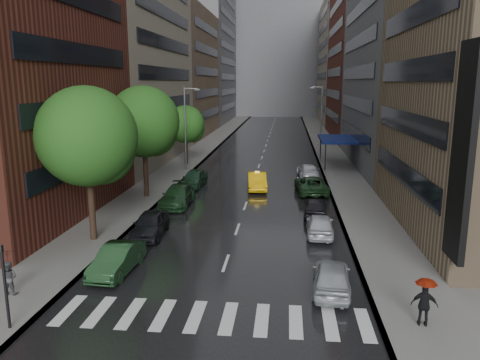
% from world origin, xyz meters
% --- Properties ---
extents(ground, '(220.00, 220.00, 0.00)m').
position_xyz_m(ground, '(0.00, 0.00, 0.00)').
color(ground, gray).
rests_on(ground, ground).
extents(road, '(14.00, 140.00, 0.01)m').
position_xyz_m(road, '(0.00, 50.00, 0.01)').
color(road, black).
rests_on(road, ground).
extents(sidewalk_left, '(4.00, 140.00, 0.15)m').
position_xyz_m(sidewalk_left, '(-9.00, 50.00, 0.07)').
color(sidewalk_left, gray).
rests_on(sidewalk_left, ground).
extents(sidewalk_right, '(4.00, 140.00, 0.15)m').
position_xyz_m(sidewalk_right, '(9.00, 50.00, 0.07)').
color(sidewalk_right, gray).
rests_on(sidewalk_right, ground).
extents(crosswalk, '(13.15, 2.80, 0.01)m').
position_xyz_m(crosswalk, '(0.20, -2.00, 0.01)').
color(crosswalk, silver).
rests_on(crosswalk, ground).
extents(buildings_left, '(8.00, 108.00, 38.00)m').
position_xyz_m(buildings_left, '(-15.00, 58.79, 15.99)').
color(buildings_left, maroon).
rests_on(buildings_left, ground).
extents(buildings_right, '(8.05, 109.10, 36.00)m').
position_xyz_m(buildings_right, '(15.00, 56.70, 15.03)').
color(buildings_right, '#937A5B').
rests_on(buildings_right, ground).
extents(building_far, '(40.00, 14.00, 32.00)m').
position_xyz_m(building_far, '(0.00, 118.00, 16.00)').
color(building_far, slate).
rests_on(building_far, ground).
extents(tree_near, '(5.96, 5.96, 9.50)m').
position_xyz_m(tree_near, '(-8.60, 6.72, 6.50)').
color(tree_near, '#382619').
rests_on(tree_near, ground).
extents(tree_mid, '(5.90, 5.90, 9.41)m').
position_xyz_m(tree_mid, '(-8.60, 17.86, 6.44)').
color(tree_mid, '#382619').
rests_on(tree_mid, ground).
extents(tree_far, '(4.40, 4.40, 7.02)m').
position_xyz_m(tree_far, '(-8.60, 33.89, 4.80)').
color(tree_far, '#382619').
rests_on(tree_far, ground).
extents(taxi, '(2.11, 4.82, 1.54)m').
position_xyz_m(taxi, '(0.55, 21.91, 0.77)').
color(taxi, yellow).
rests_on(taxi, ground).
extents(parked_cars_left, '(2.25, 25.01, 1.59)m').
position_xyz_m(parked_cars_left, '(-5.40, 13.14, 0.78)').
color(parked_cars_left, '#1C3D1F').
rests_on(parked_cars_left, ground).
extents(parked_cars_right, '(3.02, 31.73, 1.54)m').
position_xyz_m(parked_cars_right, '(5.40, 15.92, 0.73)').
color(parked_cars_right, '#A3AAAC').
rests_on(parked_cars_right, ground).
extents(ped_black_umbrella, '(0.96, 0.98, 2.09)m').
position_xyz_m(ped_black_umbrella, '(-9.31, -1.01, 1.40)').
color(ped_black_umbrella, '#4B4A4F').
rests_on(ped_black_umbrella, sidewalk_left).
extents(ped_red_umbrella, '(1.09, 0.82, 2.01)m').
position_xyz_m(ped_red_umbrella, '(8.75, -2.05, 1.32)').
color(ped_red_umbrella, black).
rests_on(ped_red_umbrella, sidewalk_right).
extents(traffic_light, '(0.18, 0.15, 3.45)m').
position_xyz_m(traffic_light, '(-7.60, -3.89, 2.23)').
color(traffic_light, black).
rests_on(traffic_light, sidewalk_left).
extents(street_lamp_left, '(1.74, 0.22, 9.00)m').
position_xyz_m(street_lamp_left, '(-7.72, 30.00, 4.89)').
color(street_lamp_left, gray).
rests_on(street_lamp_left, sidewalk_left).
extents(street_lamp_right, '(1.74, 0.22, 9.00)m').
position_xyz_m(street_lamp_right, '(7.72, 45.00, 4.89)').
color(street_lamp_right, gray).
rests_on(street_lamp_right, sidewalk_right).
extents(awning, '(4.00, 8.00, 3.12)m').
position_xyz_m(awning, '(8.98, 35.00, 3.13)').
color(awning, navy).
rests_on(awning, sidewalk_right).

